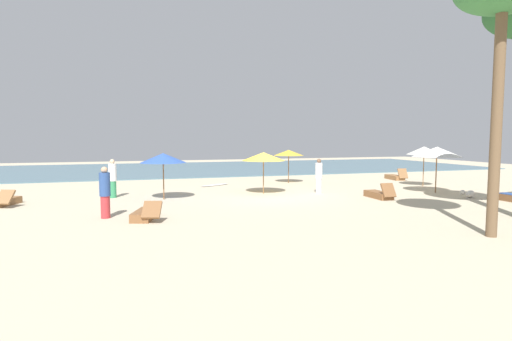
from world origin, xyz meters
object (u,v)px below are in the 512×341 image
umbrella_0 (263,157)px  umbrella_4 (437,152)px  person_1 (113,178)px  dog (469,194)px  lounger_1 (395,177)px  lounger_3 (3,202)px  person_2 (105,192)px  surfboard (215,185)px  umbrella_2 (289,153)px  lounger_0 (146,214)px  person_0 (319,176)px  lounger_4 (379,194)px  umbrella_1 (163,158)px  umbrella_3 (424,151)px

umbrella_0 → umbrella_4: size_ratio=0.90×
person_1 → dog: person_1 is taller
lounger_1 → lounger_3: (-20.85, -3.86, -0.00)m
lounger_3 → person_2: 5.55m
surfboard → lounger_1: bearing=-1.4°
umbrella_2 → person_1: size_ratio=1.13×
umbrella_0 → person_2: (-6.86, -4.04, -0.91)m
umbrella_4 → person_1: bearing=168.8°
umbrella_0 → person_1: umbrella_0 is taller
lounger_0 → person_2: 1.56m
umbrella_4 → lounger_1: size_ratio=1.36×
umbrella_0 → lounger_1: bearing=19.8°
umbrella_2 → person_1: 10.12m
lounger_3 → person_0: (13.44, -0.40, 0.67)m
umbrella_2 → person_2: bearing=-140.9°
umbrella_0 → lounger_4: (4.45, -2.90, -1.60)m
lounger_0 → dog: (13.86, 0.57, 0.02)m
umbrella_1 → umbrella_2: umbrella_1 is taller
surfboard → umbrella_2: bearing=-1.3°
lounger_4 → umbrella_4: bearing=10.9°
umbrella_1 → lounger_0: size_ratio=1.12×
umbrella_2 → lounger_3: size_ratio=1.09×
lounger_0 → person_2: (-1.27, 0.59, 0.70)m
lounger_1 → person_2: bearing=-155.6°
umbrella_1 → umbrella_2: size_ratio=1.03×
umbrella_0 → umbrella_1: bearing=-174.9°
dog → person_1: bearing=162.4°
lounger_3 → umbrella_1: bearing=-1.5°
umbrella_0 → dog: 9.34m
umbrella_4 → lounger_3: umbrella_4 is taller
person_1 → surfboard: 6.17m
lounger_0 → dog: bearing=2.4°
person_0 → person_2: person_2 is taller
lounger_3 → person_2: (4.01, -3.78, 0.70)m
umbrella_1 → person_0: 7.33m
umbrella_0 → lounger_1: (9.99, 3.60, -1.60)m
lounger_3 → lounger_0: bearing=-39.6°
lounger_1 → surfboard: lounger_1 is taller
lounger_0 → lounger_3: bearing=140.4°
umbrella_3 → umbrella_4: size_ratio=0.95×
person_0 → dog: person_0 is taller
lounger_1 → dog: lounger_1 is taller
umbrella_2 → umbrella_0: bearing=-126.3°
lounger_4 → lounger_0: bearing=-170.2°
lounger_1 → person_2: (-16.85, -7.64, 0.70)m
lounger_3 → dog: size_ratio=2.36×
umbrella_3 → dog: umbrella_3 is taller
umbrella_3 → lounger_1: (0.68, 3.38, -1.79)m
lounger_0 → person_1: (-1.23, 5.35, 0.70)m
umbrella_4 → umbrella_1: bearing=172.0°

